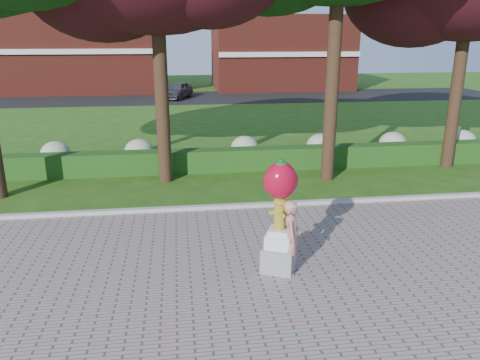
{
  "coord_description": "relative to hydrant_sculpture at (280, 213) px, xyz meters",
  "views": [
    {
      "loc": [
        -1.51,
        -9.37,
        4.74
      ],
      "look_at": [
        -0.12,
        1.0,
        1.49
      ],
      "focal_mm": 35.0,
      "sensor_mm": 36.0,
      "label": 1
    }
  ],
  "objects": [
    {
      "name": "street",
      "position": [
        -0.45,
        28.74,
        -1.3
      ],
      "size": [
        50.0,
        8.0,
        0.02
      ],
      "primitive_type": "cube",
      "color": "black",
      "rests_on": "ground"
    },
    {
      "name": "building_left",
      "position": [
        -10.45,
        34.74,
        2.19
      ],
      "size": [
        14.0,
        8.0,
        7.0
      ],
      "primitive_type": "cube",
      "color": "maroon",
      "rests_on": "ground"
    },
    {
      "name": "woman",
      "position": [
        0.22,
        -0.16,
        -0.48
      ],
      "size": [
        0.52,
        0.65,
        1.58
      ],
      "primitive_type": "imported",
      "rotation": [
        0.0,
        0.0,
        1.3
      ],
      "color": "tan",
      "rests_on": "walkway"
    },
    {
      "name": "parked_car",
      "position": [
        -1.93,
        28.26,
        -0.65
      ],
      "size": [
        2.78,
        4.02,
        1.27
      ],
      "primitive_type": "imported",
      "rotation": [
        0.0,
        0.0,
        -0.38
      ],
      "color": "#3E4146",
      "rests_on": "street"
    },
    {
      "name": "lawn_hedge",
      "position": [
        -0.45,
        7.74,
        -0.91
      ],
      "size": [
        24.0,
        0.7,
        0.8
      ],
      "primitive_type": "cube",
      "color": "#164213",
      "rests_on": "ground"
    },
    {
      "name": "building_right",
      "position": [
        7.55,
        34.74,
        1.89
      ],
      "size": [
        12.0,
        8.0,
        6.4
      ],
      "primitive_type": "cube",
      "color": "maroon",
      "rests_on": "ground"
    },
    {
      "name": "ground",
      "position": [
        -0.45,
        0.74,
        -1.31
      ],
      "size": [
        100.0,
        100.0,
        0.0
      ],
      "primitive_type": "plane",
      "color": "#264F13",
      "rests_on": "ground"
    },
    {
      "name": "hydrant_sculpture",
      "position": [
        0.0,
        0.0,
        0.0
      ],
      "size": [
        0.85,
        0.85,
        2.39
      ],
      "rotation": [
        0.0,
        0.0,
        -0.42
      ],
      "color": "gray",
      "rests_on": "walkway"
    },
    {
      "name": "curb",
      "position": [
        -0.45,
        3.74,
        -1.23
      ],
      "size": [
        40.0,
        0.18,
        0.15
      ],
      "primitive_type": "cube",
      "color": "#ADADA5",
      "rests_on": "ground"
    },
    {
      "name": "hydrangea_row",
      "position": [
        0.12,
        8.74,
        -0.76
      ],
      "size": [
        20.1,
        1.1,
        0.99
      ],
      "color": "#9DA880",
      "rests_on": "ground"
    }
  ]
}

